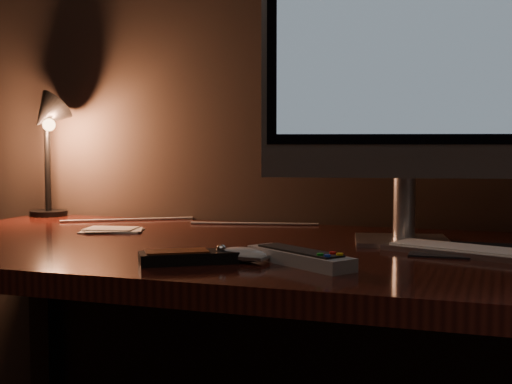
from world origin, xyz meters
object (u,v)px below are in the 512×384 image
(monitor, at_px, (404,67))
(keyboard, at_px, (488,253))
(mouse, at_px, (242,257))
(media_remote, at_px, (188,257))
(desk_lamp, at_px, (47,132))
(desk, at_px, (282,305))
(tv_remote, at_px, (300,257))

(monitor, bearing_deg, keyboard, -48.64)
(mouse, bearing_deg, monitor, 60.51)
(media_remote, bearing_deg, keyboard, -6.35)
(desk_lamp, bearing_deg, keyboard, -10.66)
(mouse, bearing_deg, media_remote, -146.74)
(desk, distance_m, media_remote, 0.34)
(monitor, xyz_separation_m, tv_remote, (-0.12, -0.31, -0.33))
(desk, xyz_separation_m, desk_lamp, (-0.72, 0.23, 0.35))
(mouse, bearing_deg, keyboard, 32.08)
(monitor, bearing_deg, media_remote, -142.34)
(media_remote, height_order, tv_remote, media_remote)
(desk, xyz_separation_m, mouse, (0.01, -0.26, 0.14))
(desk, distance_m, desk_lamp, 0.83)
(mouse, relative_size, media_remote, 0.54)
(keyboard, bearing_deg, mouse, -133.09)
(media_remote, distance_m, tv_remote, 0.18)
(monitor, xyz_separation_m, media_remote, (-0.30, -0.35, -0.33))
(keyboard, distance_m, media_remote, 0.52)
(keyboard, xyz_separation_m, desk_lamp, (-1.11, 0.30, 0.22))
(monitor, distance_m, keyboard, 0.39)
(tv_remote, relative_size, desk_lamp, 0.62)
(desk, relative_size, tv_remote, 7.71)
(desk, relative_size, monitor, 2.75)
(tv_remote, bearing_deg, monitor, 102.56)
(mouse, xyz_separation_m, desk_lamp, (-0.73, 0.49, 0.22))
(monitor, distance_m, desk_lamp, 0.97)
(monitor, height_order, mouse, monitor)
(desk, xyz_separation_m, tv_remote, (0.11, -0.25, 0.14))
(desk, bearing_deg, media_remote, -103.03)
(tv_remote, bearing_deg, keyboard, 67.21)
(media_remote, bearing_deg, desk_lamp, 107.50)
(monitor, height_order, tv_remote, monitor)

